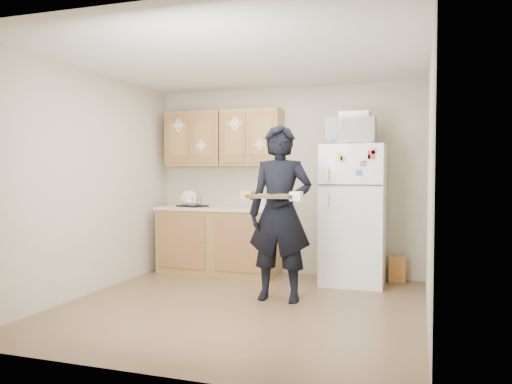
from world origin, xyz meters
TOP-DOWN VIEW (x-y plane):
  - floor at (0.00, 0.00)m, footprint 3.60×3.60m
  - ceiling at (0.00, 0.00)m, footprint 3.60×3.60m
  - wall_back at (0.00, 1.80)m, footprint 3.60×0.04m
  - wall_front at (0.00, -1.80)m, footprint 3.60×0.04m
  - wall_left at (-1.80, 0.00)m, footprint 0.04×3.60m
  - wall_right at (1.80, 0.00)m, footprint 0.04×3.60m
  - refrigerator at (0.95, 1.43)m, footprint 0.75×0.70m
  - base_cabinet at (-0.85, 1.48)m, footprint 1.60×0.60m
  - countertop at (-0.85, 1.48)m, footprint 1.64×0.64m
  - upper_cab_left at (-1.25, 1.61)m, footprint 0.80×0.33m
  - upper_cab_right at (-0.43, 1.61)m, footprint 0.80×0.33m
  - cereal_box at (1.47, 1.67)m, footprint 0.20×0.07m
  - person at (0.31, 0.37)m, footprint 0.69×0.46m
  - baking_tray at (0.31, 0.07)m, footprint 0.45×0.34m
  - pizza_front_left at (0.20, -0.01)m, footprint 0.15×0.15m
  - pizza_front_right at (0.41, -0.00)m, footprint 0.15×0.15m
  - pizza_back_left at (0.20, 0.14)m, footprint 0.15×0.15m
  - pizza_back_right at (0.41, 0.15)m, footprint 0.15×0.15m
  - microwave at (0.92, 1.38)m, footprint 0.59×0.41m
  - foil_pan at (0.96, 1.41)m, footprint 0.36×0.26m
  - dish_rack at (-1.21, 1.41)m, footprint 0.43×0.37m
  - bowl at (-1.20, 1.41)m, footprint 0.19×0.19m
  - soap_bottle at (-0.19, 1.37)m, footprint 0.11×0.11m

SIDE VIEW (x-z plane):
  - floor at x=0.00m, z-range 0.00..0.00m
  - cereal_box at x=1.47m, z-range 0.00..0.32m
  - base_cabinet at x=-0.85m, z-range 0.00..0.86m
  - refrigerator at x=0.95m, z-range 0.00..1.70m
  - countertop at x=-0.85m, z-range 0.86..0.90m
  - person at x=0.31m, z-range 0.00..1.87m
  - bowl at x=-1.20m, z-range 0.92..0.96m
  - dish_rack at x=-1.21m, z-range 0.90..1.04m
  - soap_bottle at x=-0.19m, z-range 0.90..1.10m
  - baking_tray at x=0.31m, z-range 1.10..1.14m
  - pizza_front_left at x=0.20m, z-range 1.13..1.15m
  - pizza_front_right at x=0.41m, z-range 1.13..1.15m
  - pizza_back_left at x=0.20m, z-range 1.13..1.15m
  - pizza_back_right at x=0.41m, z-range 1.13..1.15m
  - wall_back at x=0.00m, z-range 0.00..2.50m
  - wall_front at x=0.00m, z-range 0.00..2.50m
  - wall_left at x=-1.80m, z-range 0.00..2.50m
  - wall_right at x=1.80m, z-range 0.00..2.50m
  - upper_cab_left at x=-1.25m, z-range 1.45..2.20m
  - upper_cab_right at x=-0.43m, z-range 1.45..2.20m
  - microwave at x=0.92m, z-range 1.70..2.02m
  - foil_pan at x=0.96m, z-range 2.02..2.10m
  - ceiling at x=0.00m, z-range 2.50..2.50m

